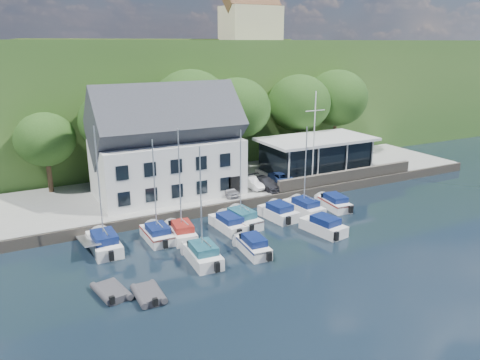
% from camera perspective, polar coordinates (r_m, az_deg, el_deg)
% --- Properties ---
extents(ground, '(180.00, 180.00, 0.00)m').
position_cam_1_polar(ground, '(38.08, 10.05, -8.28)').
color(ground, black).
rests_on(ground, ground).
extents(quay, '(60.00, 13.00, 1.00)m').
position_cam_1_polar(quay, '(51.85, -1.71, -0.66)').
color(quay, gray).
rests_on(quay, ground).
extents(quay_face, '(60.00, 0.30, 1.00)m').
position_cam_1_polar(quay_face, '(46.38, 1.82, -2.76)').
color(quay_face, '#645C50').
rests_on(quay_face, ground).
extents(hillside, '(160.00, 75.00, 16.00)m').
position_cam_1_polar(hillside, '(92.00, -14.23, 11.16)').
color(hillside, '#2D551F').
rests_on(hillside, ground).
extents(field_patch, '(50.00, 30.00, 0.30)m').
position_cam_1_polar(field_patch, '(101.50, -11.15, 16.42)').
color(field_patch, olive).
rests_on(field_patch, hillside).
extents(farmhouse, '(10.40, 7.00, 8.20)m').
position_cam_1_polar(farmhouse, '(90.41, 1.30, 19.24)').
color(farmhouse, beige).
rests_on(farmhouse, hillside).
extents(harbor_building, '(14.40, 8.20, 8.70)m').
position_cam_1_polar(harbor_building, '(47.14, -8.90, 3.50)').
color(harbor_building, silver).
rests_on(harbor_building, quay).
extents(club_pavilion, '(13.20, 7.20, 4.10)m').
position_cam_1_polar(club_pavilion, '(55.51, 9.23, 3.02)').
color(club_pavilion, black).
rests_on(club_pavilion, quay).
extents(seawall, '(18.00, 0.50, 1.20)m').
position_cam_1_polar(seawall, '(53.03, 12.99, 0.55)').
color(seawall, '#645C50').
rests_on(seawall, quay).
extents(gangway, '(1.20, 6.00, 1.40)m').
position_cam_1_polar(gangway, '(39.72, -18.09, -7.80)').
color(gangway, silver).
rests_on(gangway, ground).
extents(car_silver, '(1.46, 3.34, 1.12)m').
position_cam_1_polar(car_silver, '(46.84, -1.49, -1.19)').
color(car_silver, '#B7B7BC').
rests_on(car_silver, quay).
extents(car_white, '(1.59, 3.69, 1.18)m').
position_cam_1_polar(car_white, '(49.10, 1.51, -0.31)').
color(car_white, silver).
rests_on(car_white, quay).
extents(car_dgrey, '(2.48, 4.44, 1.22)m').
position_cam_1_polar(car_dgrey, '(49.01, 3.09, -0.35)').
color(car_dgrey, '#2E2E33').
rests_on(car_dgrey, quay).
extents(car_blue, '(2.02, 4.06, 1.33)m').
position_cam_1_polar(car_blue, '(50.48, 5.32, 0.18)').
color(car_blue, navy).
rests_on(car_blue, quay).
extents(flagpole, '(2.39, 0.20, 9.98)m').
position_cam_1_polar(flagpole, '(49.83, 9.00, 4.95)').
color(flagpole, silver).
rests_on(flagpole, quay).
extents(tree_0, '(5.96, 5.96, 8.15)m').
position_cam_1_polar(tree_0, '(50.84, -22.48, 3.06)').
color(tree_0, '#193610').
rests_on(tree_0, quay).
extents(tree_1, '(7.50, 7.50, 10.25)m').
position_cam_1_polar(tree_1, '(50.75, -14.85, 4.97)').
color(tree_1, '#193610').
rests_on(tree_1, quay).
extents(tree_2, '(8.75, 8.75, 11.95)m').
position_cam_1_polar(tree_2, '(53.39, -5.93, 6.91)').
color(tree_2, '#193610').
rests_on(tree_2, quay).
extents(tree_3, '(7.94, 7.94, 10.86)m').
position_cam_1_polar(tree_3, '(55.88, -0.33, 6.86)').
color(tree_3, '#193610').
rests_on(tree_3, quay).
extents(tree_4, '(7.99, 7.99, 10.92)m').
position_cam_1_polar(tree_4, '(60.74, 7.15, 7.54)').
color(tree_4, '#193610').
rests_on(tree_4, quay).
extents(tree_5, '(8.27, 8.27, 11.31)m').
position_cam_1_polar(tree_5, '(64.93, 11.61, 8.08)').
color(tree_5, '#193610').
rests_on(tree_5, quay).
extents(boat_r1_0, '(2.25, 6.70, 9.51)m').
position_cam_1_polar(boat_r1_0, '(37.14, -16.75, -1.51)').
color(boat_r1_0, silver).
rests_on(boat_r1_0, ground).
extents(boat_r1_1, '(2.11, 5.64, 8.52)m').
position_cam_1_polar(boat_r1_1, '(38.16, -10.34, -1.37)').
color(boat_r1_1, silver).
rests_on(boat_r1_1, ground).
extents(boat_r1_2, '(2.65, 6.18, 8.59)m').
position_cam_1_polar(boat_r1_2, '(38.31, -7.32, -1.11)').
color(boat_r1_2, silver).
rests_on(boat_r1_2, ground).
extents(boat_r1_3, '(2.40, 6.28, 1.40)m').
position_cam_1_polar(boat_r1_3, '(41.05, -1.40, -5.08)').
color(boat_r1_3, silver).
rests_on(boat_r1_3, ground).
extents(boat_r1_4, '(2.80, 6.70, 9.23)m').
position_cam_1_polar(boat_r1_4, '(40.72, 0.07, 0.56)').
color(boat_r1_4, silver).
rests_on(boat_r1_4, ground).
extents(boat_r1_5, '(2.87, 5.83, 1.54)m').
position_cam_1_polar(boat_r1_5, '(43.53, 4.69, -3.75)').
color(boat_r1_5, silver).
rests_on(boat_r1_5, ground).
extents(boat_r1_6, '(2.55, 6.48, 8.95)m').
position_cam_1_polar(boat_r1_6, '(44.14, 7.97, 1.48)').
color(boat_r1_6, silver).
rests_on(boat_r1_6, ground).
extents(boat_r1_7, '(2.50, 6.21, 1.42)m').
position_cam_1_polar(boat_r1_7, '(47.04, 11.35, -2.54)').
color(boat_r1_7, silver).
rests_on(boat_r1_7, ground).
extents(boat_r2_1, '(2.45, 6.23, 9.27)m').
position_cam_1_polar(boat_r2_1, '(33.82, -4.78, -2.82)').
color(boat_r2_1, silver).
rests_on(boat_r2_1, ground).
extents(boat_r2_2, '(2.18, 5.86, 1.43)m').
position_cam_1_polar(boat_r2_2, '(36.67, 1.56, -7.79)').
color(boat_r2_2, silver).
rests_on(boat_r2_2, ground).
extents(boat_r2_3, '(3.05, 6.22, 1.53)m').
position_cam_1_polar(boat_r2_3, '(40.91, 10.12, -5.32)').
color(boat_r2_3, silver).
rests_on(boat_r2_3, ground).
extents(dinghy_0, '(2.32, 3.29, 0.70)m').
position_cam_1_polar(dinghy_0, '(32.17, -15.43, -12.85)').
color(dinghy_0, '#36363A').
rests_on(dinghy_0, ground).
extents(dinghy_1, '(1.81, 2.98, 0.69)m').
position_cam_1_polar(dinghy_1, '(31.34, -11.10, -13.38)').
color(dinghy_1, '#36363A').
rests_on(dinghy_1, ground).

